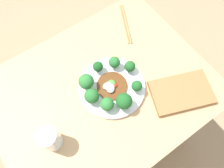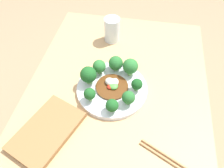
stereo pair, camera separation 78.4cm
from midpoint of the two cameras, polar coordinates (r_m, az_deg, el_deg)
name	(u,v)px [view 1 (the left image)]	position (r m, az deg, el deg)	size (l,w,h in m)	color
ground_plane	(106,131)	(1.46, -9.23, -24.67)	(8.00, 8.00, 0.00)	#9E8460
table	(105,116)	(1.10, -12.30, -24.61)	(0.85, 0.66, 0.73)	tan
plate	(112,87)	(0.72, -15.16, -24.12)	(0.26, 0.26, 0.02)	silver
broccoli_northwest	(86,82)	(0.71, -24.29, -22.94)	(0.06, 0.06, 0.07)	#7AAD5B
broccoli_northeast	(114,62)	(0.69, -14.40, -16.89)	(0.04, 0.04, 0.06)	#70A356
broccoli_southeast	(137,86)	(0.67, -7.77, -25.93)	(0.04, 0.04, 0.05)	#89B76B
broccoli_south	(124,101)	(0.67, -13.06, -30.94)	(0.06, 0.06, 0.07)	#7AAD5B
broccoli_east	(130,67)	(0.67, -9.18, -18.87)	(0.04, 0.04, 0.05)	#89B76B
broccoli_west	(92,96)	(0.71, -23.09, -27.57)	(0.05, 0.05, 0.06)	#89B76B
broccoli_north	(98,67)	(0.70, -19.81, -17.96)	(0.04, 0.04, 0.05)	#70A356
broccoli_southwest	(107,104)	(0.69, -18.64, -30.89)	(0.05, 0.05, 0.06)	#7AAD5B
stirfry_center	(111,86)	(0.71, -15.76, -24.28)	(0.12, 0.12, 0.03)	#5B3314
drinking_glass	(50,139)	(0.79, -36.51, -36.29)	(0.07, 0.07, 0.11)	silver
chopsticks	(125,23)	(0.78, -8.27, -0.73)	(0.11, 0.21, 0.01)	#AD7F4C
cutting_board	(181,92)	(0.71, 8.51, -26.50)	(0.27, 0.22, 0.02)	olive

